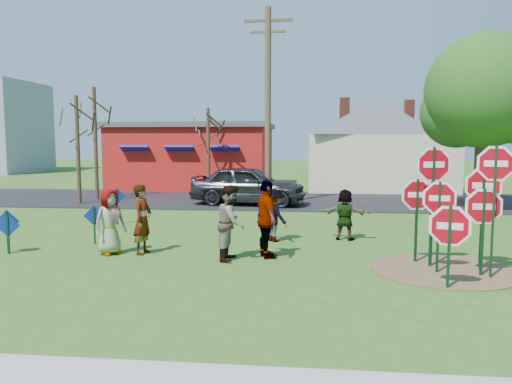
# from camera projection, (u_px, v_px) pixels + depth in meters

# --- Properties ---
(ground) EXTENTS (120.00, 120.00, 0.00)m
(ground) POSITION_uv_depth(u_px,v_px,m) (249.00, 255.00, 12.60)
(ground) COLOR #2C5F1B
(ground) RESTS_ON ground
(road) EXTENTS (120.00, 7.50, 0.04)m
(road) POSITION_uv_depth(u_px,v_px,m) (277.00, 200.00, 23.97)
(road) COLOR black
(road) RESTS_ON ground
(dirt_patch) EXTENTS (3.20, 3.20, 0.03)m
(dirt_patch) POSITION_uv_depth(u_px,v_px,m) (443.00, 270.00, 11.14)
(dirt_patch) COLOR brown
(dirt_patch) RESTS_ON ground
(red_building) EXTENTS (9.40, 7.69, 3.90)m
(red_building) POSITION_uv_depth(u_px,v_px,m) (195.00, 155.00, 30.76)
(red_building) COLOR #A71E10
(red_building) RESTS_ON ground
(cream_house) EXTENTS (9.40, 9.40, 6.50)m
(cream_house) POSITION_uv_depth(u_px,v_px,m) (377.00, 139.00, 29.52)
(cream_house) COLOR beige
(cream_house) RESTS_ON ground
(stop_sign_a) EXTENTS (0.97, 0.12, 2.15)m
(stop_sign_a) POSITION_uv_depth(u_px,v_px,m) (439.00, 207.00, 10.75)
(stop_sign_a) COLOR #0F371A
(stop_sign_a) RESTS_ON ground
(stop_sign_b) EXTENTS (1.07, 0.16, 2.89)m
(stop_sign_b) POSITION_uv_depth(u_px,v_px,m) (433.00, 176.00, 11.22)
(stop_sign_b) COLOR #0F371A
(stop_sign_b) RESTS_ON ground
(stop_sign_c) EXTENTS (0.96, 0.36, 2.93)m
(stop_sign_c) POSITION_uv_depth(u_px,v_px,m) (495.00, 180.00, 10.29)
(stop_sign_c) COLOR #0F371A
(stop_sign_c) RESTS_ON ground
(stop_sign_d) EXTENTS (1.08, 0.14, 2.44)m
(stop_sign_d) POSITION_uv_depth(u_px,v_px,m) (483.00, 193.00, 11.08)
(stop_sign_d) COLOR #0F371A
(stop_sign_d) RESTS_ON ground
(stop_sign_e) EXTENTS (1.05, 0.32, 1.79)m
(stop_sign_e) POSITION_uv_depth(u_px,v_px,m) (450.00, 231.00, 9.66)
(stop_sign_e) COLOR #0F371A
(stop_sign_e) RESTS_ON ground
(stop_sign_f) EXTENTS (1.05, 0.10, 2.03)m
(stop_sign_f) POSITION_uv_depth(u_px,v_px,m) (484.00, 212.00, 10.51)
(stop_sign_f) COLOR #0F371A
(stop_sign_f) RESTS_ON ground
(stop_sign_g) EXTENTS (1.00, 0.09, 2.13)m
(stop_sign_g) POSITION_uv_depth(u_px,v_px,m) (417.00, 202.00, 11.70)
(stop_sign_g) COLOR #0F371A
(stop_sign_g) RESTS_ON ground
(blue_diamond_a) EXTENTS (0.60, 0.15, 1.04)m
(blue_diamond_a) POSITION_uv_depth(u_px,v_px,m) (8.00, 230.00, 12.71)
(blue_diamond_a) COLOR #0F371A
(blue_diamond_a) RESTS_ON ground
(blue_diamond_b) EXTENTS (0.59, 0.17, 1.11)m
(blue_diamond_b) POSITION_uv_depth(u_px,v_px,m) (7.00, 227.00, 12.83)
(blue_diamond_b) COLOR #0F371A
(blue_diamond_b) RESTS_ON ground
(blue_diamond_c) EXTENTS (0.55, 0.20, 1.09)m
(blue_diamond_c) POSITION_uv_depth(u_px,v_px,m) (94.00, 220.00, 13.88)
(blue_diamond_c) COLOR #0F371A
(blue_diamond_c) RESTS_ON ground
(blue_diamond_d) EXTENTS (0.51, 0.29, 1.26)m
(blue_diamond_d) POSITION_uv_depth(u_px,v_px,m) (117.00, 202.00, 17.12)
(blue_diamond_d) COLOR #0F371A
(blue_diamond_d) RESTS_ON ground
(person_a) EXTENTS (0.94, 0.97, 1.68)m
(person_a) POSITION_uv_depth(u_px,v_px,m) (110.00, 222.00, 12.65)
(person_a) COLOR #3F4182
(person_a) RESTS_ON ground
(person_b) EXTENTS (0.52, 0.70, 1.78)m
(person_b) POSITION_uv_depth(u_px,v_px,m) (143.00, 219.00, 12.69)
(person_b) COLOR #1D6D5E
(person_b) RESTS_ON ground
(person_c) EXTENTS (0.75, 0.93, 1.83)m
(person_c) POSITION_uv_depth(u_px,v_px,m) (231.00, 222.00, 12.07)
(person_c) COLOR brown
(person_c) RESTS_ON ground
(person_d) EXTENTS (1.07, 1.10, 1.51)m
(person_d) POSITION_uv_depth(u_px,v_px,m) (275.00, 215.00, 14.25)
(person_d) COLOR #2E2D32
(person_d) RESTS_ON ground
(person_e) EXTENTS (0.88, 1.23, 1.93)m
(person_e) POSITION_uv_depth(u_px,v_px,m) (266.00, 219.00, 12.23)
(person_e) COLOR #4A2B59
(person_e) RESTS_ON ground
(person_f) EXTENTS (1.45, 0.77, 1.50)m
(person_f) POSITION_uv_depth(u_px,v_px,m) (345.00, 214.00, 14.47)
(person_f) COLOR #1D582D
(person_f) RESTS_ON ground
(suv) EXTENTS (5.31, 2.72, 1.73)m
(suv) POSITION_uv_depth(u_px,v_px,m) (248.00, 185.00, 22.12)
(suv) COLOR #323136
(suv) RESTS_ON road
(utility_pole) EXTENTS (2.08, 0.26, 8.51)m
(utility_pole) POSITION_uv_depth(u_px,v_px,m) (268.00, 103.00, 21.50)
(utility_pole) COLOR #4C3823
(utility_pole) RESTS_ON ground
(leafy_tree) EXTENTS (5.04, 4.60, 7.16)m
(leafy_tree) POSITION_uv_depth(u_px,v_px,m) (487.00, 97.00, 19.85)
(leafy_tree) COLOR #382819
(leafy_tree) RESTS_ON ground
(bare_tree_west) EXTENTS (1.80, 1.80, 5.43)m
(bare_tree_west) POSITION_uv_depth(u_px,v_px,m) (95.00, 127.00, 23.99)
(bare_tree_west) COLOR #382819
(bare_tree_west) RESTS_ON ground
(bare_tree_east) EXTENTS (1.80, 1.80, 4.52)m
(bare_tree_east) POSITION_uv_depth(u_px,v_px,m) (208.00, 139.00, 25.60)
(bare_tree_east) COLOR #382819
(bare_tree_east) RESTS_ON ground
(bare_tree_mid) EXTENTS (1.80, 1.80, 4.87)m
(bare_tree_mid) POSITION_uv_depth(u_px,v_px,m) (77.00, 134.00, 22.26)
(bare_tree_mid) COLOR #382819
(bare_tree_mid) RESTS_ON ground
(bare_tree_extra) EXTENTS (1.80, 1.80, 4.14)m
(bare_tree_extra) POSITION_uv_depth(u_px,v_px,m) (211.00, 144.00, 27.15)
(bare_tree_extra) COLOR #382819
(bare_tree_extra) RESTS_ON ground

